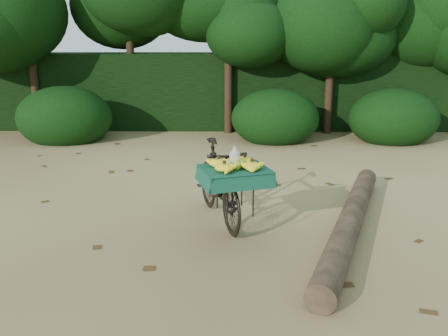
{
  "coord_description": "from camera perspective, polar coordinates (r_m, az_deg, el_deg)",
  "views": [
    {
      "loc": [
        0.57,
        -5.7,
        2.1
      ],
      "look_at": [
        0.49,
        -0.76,
        0.77
      ],
      "focal_mm": 38.0,
      "sensor_mm": 36.0,
      "label": 1
    }
  ],
  "objects": [
    {
      "name": "ground",
      "position": [
        6.1,
        -4.54,
        -5.07
      ],
      "size": [
        80.0,
        80.0,
        0.0
      ],
      "primitive_type": "plane",
      "color": "tan",
      "rests_on": "ground"
    },
    {
      "name": "vendor_bicycle",
      "position": [
        5.57,
        -0.57,
        -1.67
      ],
      "size": [
        1.06,
        1.78,
        0.97
      ],
      "rotation": [
        0.0,
        0.0,
        0.31
      ],
      "color": "black",
      "rests_on": "ground"
    },
    {
      "name": "fallen_log",
      "position": [
        5.58,
        15.0,
        -6.07
      ],
      "size": [
        1.56,
        3.54,
        0.27
      ],
      "primitive_type": "cylinder",
      "rotation": [
        1.57,
        0.0,
        -0.36
      ],
      "color": "brown",
      "rests_on": "ground"
    },
    {
      "name": "hedge_backdrop",
      "position": [
        12.07,
        -1.85,
        9.4
      ],
      "size": [
        26.0,
        1.8,
        1.8
      ],
      "primitive_type": "cube",
      "color": "black",
      "rests_on": "ground"
    },
    {
      "name": "tree_row",
      "position": [
        11.27,
        -5.5,
        14.53
      ],
      "size": [
        14.5,
        2.0,
        4.0
      ],
      "primitive_type": null,
      "color": "black",
      "rests_on": "ground"
    },
    {
      "name": "bush_clumps",
      "position": [
        10.14,
        0.49,
        5.74
      ],
      "size": [
        8.8,
        1.7,
        0.9
      ],
      "primitive_type": null,
      "color": "black",
      "rests_on": "ground"
    },
    {
      "name": "leaf_litter",
      "position": [
        6.71,
        -4.03,
        -3.12
      ],
      "size": [
        7.0,
        7.3,
        0.01
      ],
      "primitive_type": null,
      "color": "#4A2F13",
      "rests_on": "ground"
    }
  ]
}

